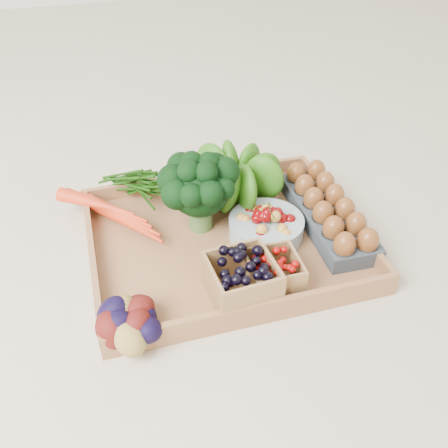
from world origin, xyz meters
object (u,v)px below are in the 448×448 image
object	(u,v)px
egg_carton	(327,216)
tray	(224,243)
broccoli	(200,203)
cherry_bowl	(266,227)

from	to	relation	value
egg_carton	tray	bearing A→B (deg)	-179.02
broccoli	cherry_bowl	bearing A→B (deg)	-27.28
tray	egg_carton	xyz separation A→B (m)	(0.23, -0.00, 0.03)
broccoli	egg_carton	bearing A→B (deg)	-12.95
tray	broccoli	world-z (taller)	broccoli
broccoli	cherry_bowl	distance (m)	0.15
broccoli	cherry_bowl	xyz separation A→B (m)	(0.13, -0.07, -0.04)
cherry_bowl	egg_carton	distance (m)	0.14
tray	broccoli	distance (m)	0.10
cherry_bowl	broccoli	bearing A→B (deg)	152.72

